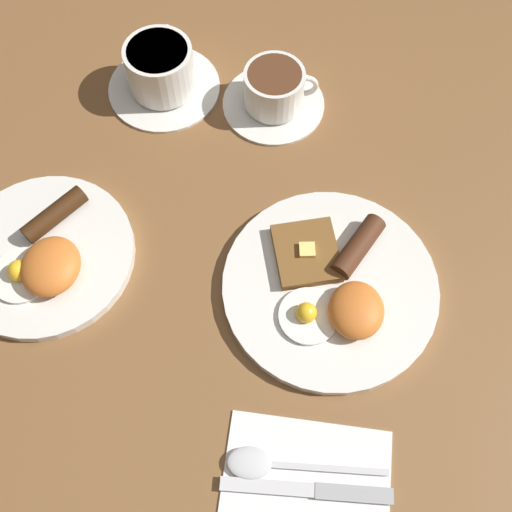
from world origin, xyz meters
The scene contains 8 objects.
ground_plane centered at (0.00, 0.00, 0.00)m, with size 3.00×3.00×0.00m, color brown.
breakfast_plate_near centered at (0.00, 0.00, 0.01)m, with size 0.27×0.27×0.05m.
breakfast_plate_far centered at (0.00, 0.37, 0.01)m, with size 0.23×0.23×0.05m.
teacup_near centered at (0.29, 0.10, 0.03)m, with size 0.15×0.15×0.07m.
teacup_far centered at (0.30, 0.27, 0.04)m, with size 0.17×0.17×0.08m.
napkin centered at (-0.23, 0.01, 0.00)m, with size 0.13×0.19×0.01m, color white.
knife centered at (-0.24, 0.00, 0.01)m, with size 0.02×0.19×0.01m.
spoon centered at (-0.22, 0.06, 0.01)m, with size 0.04×0.18×0.01m.
Camera 1 is at (-0.30, 0.06, 0.71)m, focal length 42.00 mm.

